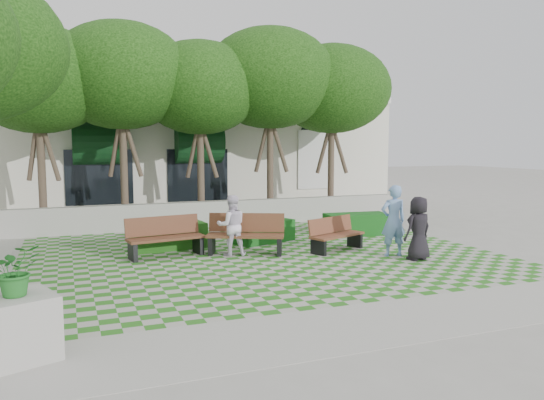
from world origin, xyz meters
name	(u,v)px	position (x,y,z in m)	size (l,w,h in m)	color
ground	(275,263)	(0.00, 0.00, 0.00)	(90.00, 90.00, 0.00)	gray
lawn	(261,255)	(0.00, 1.00, 0.01)	(12.00, 12.00, 0.00)	#2B721E
sidewalk_south	(380,322)	(0.00, -4.70, 0.01)	(16.00, 2.00, 0.01)	#9E9B93
retaining_wall	(211,214)	(0.00, 6.20, 0.45)	(15.00, 0.36, 0.90)	#9E9B93
bench_east	(335,235)	(2.11, 0.82, 0.44)	(1.84, 1.20, 0.92)	brown
bench_mid	(246,235)	(-0.32, 1.32, 0.52)	(2.14, 1.47, 1.07)	#522E1C
bench_west	(165,238)	(-2.39, 1.76, 0.50)	(2.06, 0.96, 1.04)	#502C1B
hedge_east	(356,224)	(3.91, 2.80, 0.35)	(2.00, 0.80, 0.70)	#134A18
hedge_midright	(264,232)	(0.72, 2.68, 0.32)	(1.84, 0.74, 0.65)	#134918
hedge_midleft	(169,236)	(-2.13, 2.71, 0.36)	(2.04, 0.81, 0.71)	#1A4F15
planter_front	(18,313)	(-5.42, -4.18, 0.65)	(1.15, 1.15, 1.60)	#9E9B93
person_blue	(393,221)	(3.18, -0.35, 0.94)	(0.68, 0.45, 1.87)	#739AD2
person_dark	(418,228)	(3.50, -0.99, 0.81)	(0.79, 0.51, 1.62)	black
person_white	(231,225)	(-0.73, 1.28, 0.80)	(0.78, 0.61, 1.60)	white
tree_row	(156,75)	(-1.86, 5.95, 5.18)	(17.70, 13.40, 7.41)	#47382B
building	(188,152)	(0.93, 14.08, 2.52)	(18.00, 8.92, 5.15)	silver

